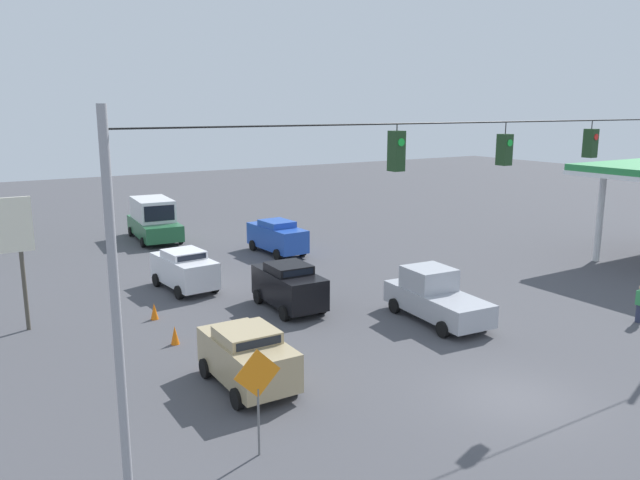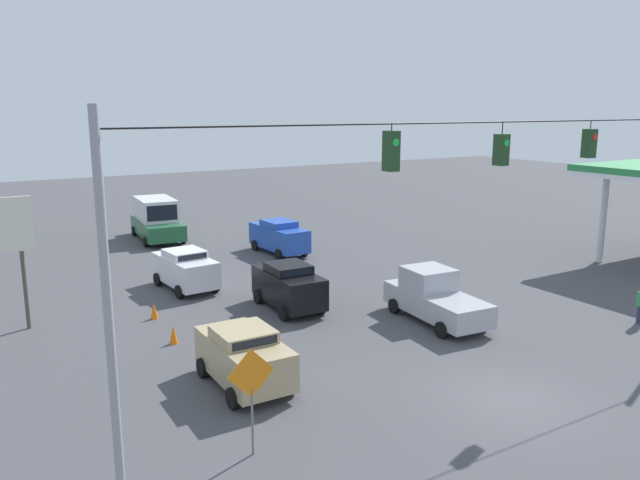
% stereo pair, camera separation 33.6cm
% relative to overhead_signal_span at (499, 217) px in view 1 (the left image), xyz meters
% --- Properties ---
extents(ground_plane, '(140.00, 140.00, 0.00)m').
position_rel_overhead_signal_span_xyz_m(ground_plane, '(-0.05, 0.92, -5.45)').
color(ground_plane, '#47474C').
extents(overhead_signal_span, '(22.73, 0.38, 8.69)m').
position_rel_overhead_signal_span_xyz_m(overhead_signal_span, '(0.00, 0.00, 0.00)').
color(overhead_signal_span, '#939399').
rests_on(overhead_signal_span, ground_plane).
extents(box_truck_green_withflow_deep, '(2.96, 6.18, 2.73)m').
position_rel_overhead_signal_span_xyz_m(box_truck_green_withflow_deep, '(1.96, -27.67, -4.10)').
color(box_truck_green_withflow_deep, '#236038').
rests_on(box_truck_green_withflow_deep, ground_plane).
extents(sedan_blue_oncoming_deep, '(2.09, 4.58, 2.00)m').
position_rel_overhead_signal_span_xyz_m(sedan_blue_oncoming_deep, '(-3.08, -19.80, -4.41)').
color(sedan_blue_oncoming_deep, '#234CB2').
rests_on(sedan_blue_oncoming_deep, ground_plane).
extents(sedan_tan_parked_shoulder, '(2.11, 3.92, 1.88)m').
position_rel_overhead_signal_span_xyz_m(sedan_tan_parked_shoulder, '(6.35, -4.15, -4.47)').
color(sedan_tan_parked_shoulder, tan).
rests_on(sedan_tan_parked_shoulder, ground_plane).
extents(sedan_white_withflow_far, '(2.28, 4.18, 1.93)m').
position_rel_overhead_signal_span_xyz_m(sedan_white_withflow_far, '(4.30, -15.45, -4.45)').
color(sedan_white_withflow_far, silver).
rests_on(sedan_white_withflow_far, ground_plane).
extents(sedan_black_withflow_mid, '(2.13, 4.14, 2.01)m').
position_rel_overhead_signal_span_xyz_m(sedan_black_withflow_mid, '(1.48, -10.20, -4.41)').
color(sedan_black_withflow_mid, black).
rests_on(sedan_black_withflow_mid, ground_plane).
extents(pickup_truck_silver_crossing_near, '(2.47, 5.17, 2.12)m').
position_rel_overhead_signal_span_xyz_m(pickup_truck_silver_crossing_near, '(-2.91, -5.73, -4.48)').
color(pickup_truck_silver_crossing_near, '#A8AAB2').
rests_on(pickup_truck_silver_crossing_near, ground_plane).
extents(traffic_cone_nearest, '(0.32, 0.32, 0.70)m').
position_rel_overhead_signal_span_xyz_m(traffic_cone_nearest, '(6.95, -3.36, -5.10)').
color(traffic_cone_nearest, orange).
rests_on(traffic_cone_nearest, ground_plane).
extents(traffic_cone_second, '(0.32, 0.32, 0.70)m').
position_rel_overhead_signal_span_xyz_m(traffic_cone_second, '(7.02, -5.97, -5.10)').
color(traffic_cone_second, orange).
rests_on(traffic_cone_second, ground_plane).
extents(traffic_cone_third, '(0.32, 0.32, 0.70)m').
position_rel_overhead_signal_span_xyz_m(traffic_cone_third, '(7.12, -8.78, -5.10)').
color(traffic_cone_third, orange).
rests_on(traffic_cone_third, ground_plane).
extents(traffic_cone_fourth, '(0.32, 0.32, 0.70)m').
position_rel_overhead_signal_span_xyz_m(traffic_cone_fourth, '(6.91, -11.92, -5.10)').
color(traffic_cone_fourth, orange).
rests_on(traffic_cone_fourth, ground_plane).
extents(work_zone_sign, '(1.27, 0.06, 2.84)m').
position_rel_overhead_signal_span_xyz_m(work_zone_sign, '(7.86, -0.35, -3.47)').
color(work_zone_sign, slate).
rests_on(work_zone_sign, ground_plane).
extents(pedestrian, '(0.40, 0.28, 1.58)m').
position_rel_overhead_signal_span_xyz_m(pedestrian, '(-9.82, -1.06, -4.67)').
color(pedestrian, '#2D334C').
rests_on(pedestrian, ground_plane).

